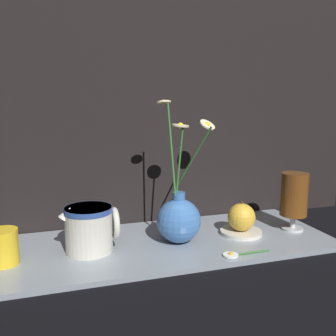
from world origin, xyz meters
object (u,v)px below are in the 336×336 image
at_px(tea_glass, 294,196).
at_px(orange_fruit, 241,217).
at_px(yellow_mug, 2,247).
at_px(vase_with_flowers, 179,218).
at_px(ceramic_pitcher, 90,227).

relative_size(tea_glass, orange_fruit, 1.95).
bearing_deg(yellow_mug, tea_glass, 0.02).
height_order(yellow_mug, orange_fruit, orange_fruit).
distance_m(vase_with_flowers, ceramic_pitcher, 0.22).
distance_m(ceramic_pitcher, tea_glass, 0.55).
xyz_separation_m(ceramic_pitcher, orange_fruit, (0.40, -0.00, -0.01)).
xyz_separation_m(vase_with_flowers, orange_fruit, (0.18, 0.00, -0.02)).
bearing_deg(vase_with_flowers, tea_glass, -1.38).
bearing_deg(vase_with_flowers, ceramic_pitcher, 178.01).
distance_m(ceramic_pitcher, orange_fruit, 0.40).
xyz_separation_m(yellow_mug, ceramic_pitcher, (0.19, 0.02, 0.02)).
height_order(vase_with_flowers, tea_glass, vase_with_flowers).
relative_size(vase_with_flowers, yellow_mug, 4.57).
bearing_deg(yellow_mug, ceramic_pitcher, 4.76).
distance_m(yellow_mug, ceramic_pitcher, 0.19).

